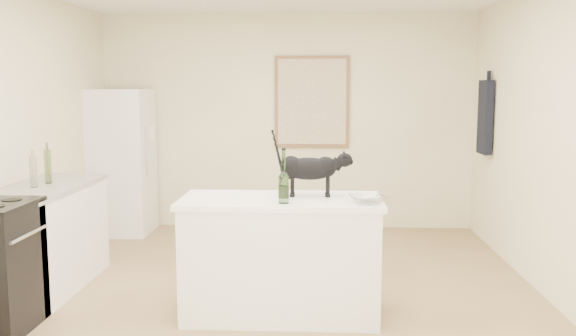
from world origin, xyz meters
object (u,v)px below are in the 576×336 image
(black_cat, at_px, (309,172))
(fridge, at_px, (121,162))
(glass_bowl, at_px, (368,199))
(wine_bottle, at_px, (284,179))

(black_cat, bearing_deg, fridge, 131.13)
(fridge, xyz_separation_m, glass_bowl, (2.68, -2.74, 0.08))
(fridge, bearing_deg, glass_bowl, -45.65)
(fridge, relative_size, wine_bottle, 4.91)
(fridge, height_order, black_cat, fridge)
(fridge, bearing_deg, black_cat, -47.43)
(black_cat, xyz_separation_m, wine_bottle, (-0.17, -0.29, -0.01))
(wine_bottle, bearing_deg, black_cat, 59.18)
(fridge, distance_m, black_cat, 3.34)
(wine_bottle, relative_size, glass_bowl, 1.34)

